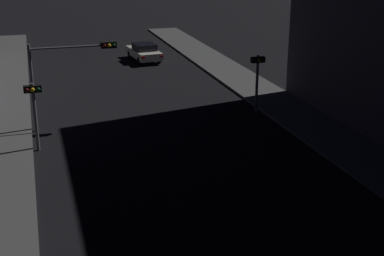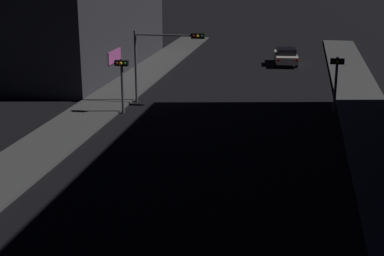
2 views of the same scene
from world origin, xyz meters
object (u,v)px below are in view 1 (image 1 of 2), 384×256
object	(u,v)px
traffic_light_overhead	(68,65)
traffic_light_right_kerb	(258,71)
traffic_light_left_kerb	(34,103)
far_car	(144,52)

from	to	relation	value
traffic_light_overhead	traffic_light_right_kerb	xyz separation A→B (m)	(10.40, -0.13, -0.97)
traffic_light_left_kerb	traffic_light_right_kerb	xyz separation A→B (m)	(12.21, 2.74, 0.02)
far_car	traffic_light_overhead	size ratio (longest dim) A/B	1.02
traffic_light_right_kerb	traffic_light_overhead	bearing A→B (deg)	179.30
traffic_light_right_kerb	far_car	bearing A→B (deg)	102.33
far_car	traffic_light_left_kerb	world-z (taller)	traffic_light_left_kerb
far_car	traffic_light_left_kerb	xyz separation A→B (m)	(-8.87, -18.03, 1.62)
traffic_light_right_kerb	traffic_light_left_kerb	bearing A→B (deg)	-167.34
far_car	traffic_light_right_kerb	xyz separation A→B (m)	(3.34, -15.29, 1.64)
far_car	traffic_light_left_kerb	bearing A→B (deg)	-116.19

